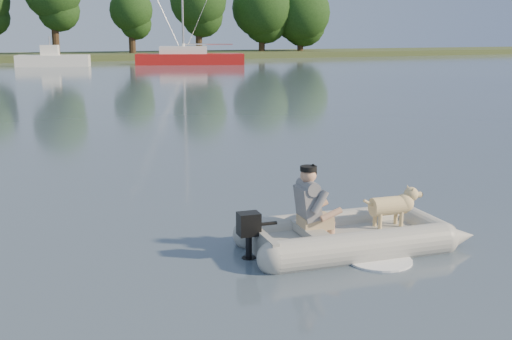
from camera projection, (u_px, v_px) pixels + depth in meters
name	position (u px, v px, depth m)	size (l,w,h in m)	color
water	(332.00, 267.00, 7.64)	(160.00, 160.00, 0.00)	slate
shore_bank	(16.00, 58.00, 63.20)	(160.00, 12.00, 0.70)	#47512D
treeline	(28.00, 4.00, 61.88)	(75.85, 7.35, 9.27)	#332316
dinghy	(353.00, 209.00, 8.30)	(3.96, 2.61, 1.20)	#A2A29D
man	(309.00, 200.00, 8.12)	(0.62, 0.53, 0.92)	slate
dog	(388.00, 209.00, 8.53)	(0.80, 0.28, 0.53)	tan
outboard_motor	(249.00, 238.00, 7.91)	(0.35, 0.25, 0.67)	black
motorboat	(53.00, 52.00, 51.87)	(5.92, 2.28, 2.50)	white
sailboat	(189.00, 58.00, 55.09)	(9.55, 5.49, 12.59)	#AE1513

